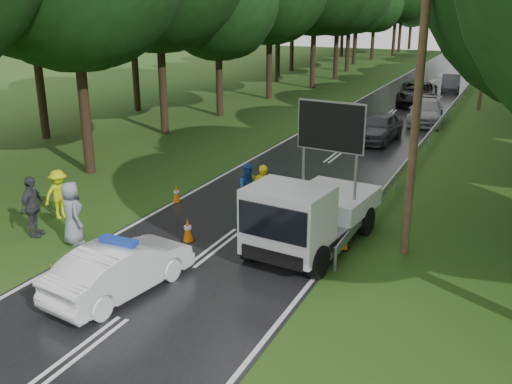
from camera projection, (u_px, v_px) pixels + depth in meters
The scene contains 23 objects.
ground at pixel (216, 248), 17.12m from camera, with size 160.00×160.00×0.00m, color #1D4D16.
road at pixel (407, 100), 42.94m from camera, with size 7.00×140.00×0.02m, color black.
guardrail at pixel (459, 97), 41.01m from camera, with size 0.12×60.06×0.70m.
utility_pole_near at pixel (419, 79), 15.16m from camera, with size 1.40×0.24×10.00m.
utility_pole_mid at pixel (488, 34), 37.55m from camera, with size 1.40×0.24×10.00m.
utility_pole_far at pixel (505, 22), 59.93m from camera, with size 1.40×0.24×10.00m.
police_sedan at pixel (121, 269), 14.24m from camera, with size 2.03×4.25×1.48m.
work_truck at pixel (308, 214), 16.62m from camera, with size 2.88×5.48×4.19m.
barrier at pixel (279, 187), 20.16m from camera, with size 2.49×0.41×1.04m.
officer at pixel (263, 190), 19.48m from camera, with size 0.66×0.43×1.81m, color yellow.
civilian at pixel (249, 189), 19.54m from camera, with size 0.89×0.69×1.82m, color #18459C.
bystander_left at pixel (59, 194), 19.25m from camera, with size 1.09×0.63×1.69m, color #C9D90B.
bystander_mid at pixel (32, 207), 17.68m from camera, with size 1.14×0.48×1.95m, color #383A3F.
bystander_right at pixel (72, 213), 17.16m from camera, with size 0.95×0.62×1.95m, color gray.
queue_car_first at pixel (378, 127), 30.05m from camera, with size 1.80×4.47×1.52m, color #3D3E44.
queue_car_second at pixel (426, 112), 34.64m from camera, with size 1.99×4.89×1.42m, color #9A9DA2.
queue_car_third at pixel (417, 93), 40.94m from camera, with size 2.71×5.88×1.63m, color black.
queue_car_fourth at pixel (451, 83), 47.38m from camera, with size 1.43×4.11×1.35m, color #3F4246.
cone_near_left at pixel (52, 276), 14.64m from camera, with size 0.32×0.32×0.67m.
cone_center at pixel (188, 230), 17.43m from camera, with size 0.37×0.37×0.79m.
cone_far at pixel (298, 194), 20.77m from camera, with size 0.34×0.34×0.72m.
cone_left_mid at pixel (176, 194), 20.91m from camera, with size 0.32×0.32×0.69m.
cone_right at pixel (344, 239), 16.90m from camera, with size 0.33×0.33×0.70m.
Camera 1 is at (7.70, -13.75, 6.99)m, focal length 40.00 mm.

